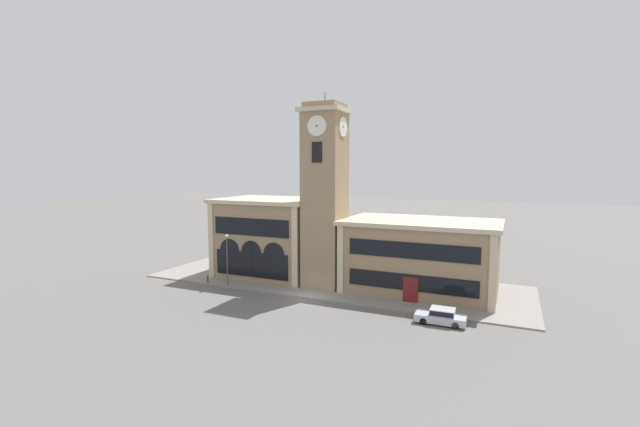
% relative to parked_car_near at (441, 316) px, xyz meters
% --- Properties ---
extents(ground_plane, '(300.00, 300.00, 0.00)m').
position_rel_parked_car_near_xyz_m(ground_plane, '(-14.13, 1.58, -0.72)').
color(ground_plane, '#605E5B').
extents(sidewalk_kerb, '(44.79, 14.45, 0.15)m').
position_rel_parked_car_near_xyz_m(sidewalk_kerb, '(-14.13, 8.81, -0.65)').
color(sidewalk_kerb, gray).
rests_on(sidewalk_kerb, ground_plane).
extents(clock_tower, '(4.93, 4.93, 22.02)m').
position_rel_parked_car_near_xyz_m(clock_tower, '(-14.13, 6.66, 9.74)').
color(clock_tower, '#937A5B').
rests_on(clock_tower, ground_plane).
extents(town_hall_left_wing, '(13.11, 10.19, 9.82)m').
position_rel_parked_car_near_xyz_m(town_hall_left_wing, '(-22.76, 9.26, 4.21)').
color(town_hall_left_wing, '#937A5B').
rests_on(town_hall_left_wing, ground_plane).
extents(town_hall_right_wing, '(16.68, 10.19, 8.00)m').
position_rel_parked_car_near_xyz_m(town_hall_right_wing, '(-3.73, 9.27, 3.30)').
color(town_hall_right_wing, '#937A5B').
rests_on(town_hall_right_wing, ground_plane).
extents(parked_car_near, '(4.38, 1.94, 1.39)m').
position_rel_parked_car_near_xyz_m(parked_car_near, '(0.00, 0.00, 0.00)').
color(parked_car_near, '#B2B7C1').
rests_on(parked_car_near, ground_plane).
extents(street_lamp, '(0.36, 0.36, 5.96)m').
position_rel_parked_car_near_xyz_m(street_lamp, '(-24.36, 1.98, 3.32)').
color(street_lamp, '#4C4C51').
rests_on(street_lamp, sidewalk_kerb).
extents(fire_hydrant, '(0.22, 0.22, 0.87)m').
position_rel_parked_car_near_xyz_m(fire_hydrant, '(-27.34, 2.10, -0.15)').
color(fire_hydrant, red).
rests_on(fire_hydrant, sidewalk_kerb).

